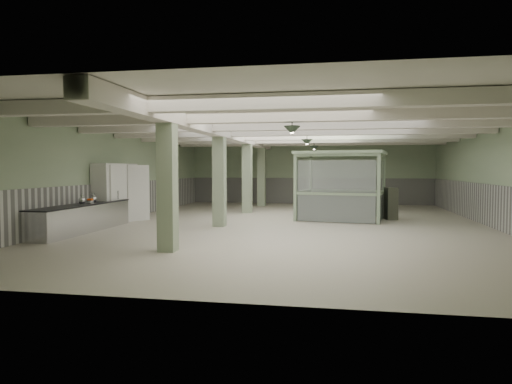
% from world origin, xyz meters
% --- Properties ---
extents(floor, '(20.00, 20.00, 0.00)m').
position_xyz_m(floor, '(0.00, 0.00, 0.00)').
color(floor, beige).
rests_on(floor, ground).
extents(ceiling, '(14.00, 20.00, 0.02)m').
position_xyz_m(ceiling, '(0.00, 0.00, 3.60)').
color(ceiling, white).
rests_on(ceiling, wall_back).
extents(wall_back, '(14.00, 0.02, 3.60)m').
position_xyz_m(wall_back, '(0.00, 10.00, 1.80)').
color(wall_back, '#A1B591').
rests_on(wall_back, floor).
extents(wall_front, '(14.00, 0.02, 3.60)m').
position_xyz_m(wall_front, '(0.00, -10.00, 1.80)').
color(wall_front, '#A1B591').
rests_on(wall_front, floor).
extents(wall_left, '(0.02, 20.00, 3.60)m').
position_xyz_m(wall_left, '(-7.00, 0.00, 1.80)').
color(wall_left, '#A1B591').
rests_on(wall_left, floor).
extents(wall_right, '(0.02, 20.00, 3.60)m').
position_xyz_m(wall_right, '(7.00, 0.00, 1.80)').
color(wall_right, '#A1B591').
rests_on(wall_right, floor).
extents(wainscot_left, '(0.05, 19.90, 1.50)m').
position_xyz_m(wainscot_left, '(-6.97, 0.00, 0.75)').
color(wainscot_left, silver).
rests_on(wainscot_left, floor).
extents(wainscot_right, '(0.05, 19.90, 1.50)m').
position_xyz_m(wainscot_right, '(6.97, 0.00, 0.75)').
color(wainscot_right, silver).
rests_on(wainscot_right, floor).
extents(wainscot_back, '(13.90, 0.05, 1.50)m').
position_xyz_m(wainscot_back, '(0.00, 9.97, 0.75)').
color(wainscot_back, silver).
rests_on(wainscot_back, floor).
extents(girder, '(0.45, 19.90, 0.40)m').
position_xyz_m(girder, '(-2.50, 0.00, 3.38)').
color(girder, silver).
rests_on(girder, ceiling).
extents(beam_a, '(13.90, 0.35, 0.32)m').
position_xyz_m(beam_a, '(0.00, -7.50, 3.42)').
color(beam_a, silver).
rests_on(beam_a, ceiling).
extents(beam_b, '(13.90, 0.35, 0.32)m').
position_xyz_m(beam_b, '(0.00, -5.00, 3.42)').
color(beam_b, silver).
rests_on(beam_b, ceiling).
extents(beam_c, '(13.90, 0.35, 0.32)m').
position_xyz_m(beam_c, '(0.00, -2.50, 3.42)').
color(beam_c, silver).
rests_on(beam_c, ceiling).
extents(beam_d, '(13.90, 0.35, 0.32)m').
position_xyz_m(beam_d, '(0.00, 0.00, 3.42)').
color(beam_d, silver).
rests_on(beam_d, ceiling).
extents(beam_e, '(13.90, 0.35, 0.32)m').
position_xyz_m(beam_e, '(0.00, 2.50, 3.42)').
color(beam_e, silver).
rests_on(beam_e, ceiling).
extents(beam_f, '(13.90, 0.35, 0.32)m').
position_xyz_m(beam_f, '(0.00, 5.00, 3.42)').
color(beam_f, silver).
rests_on(beam_f, ceiling).
extents(beam_g, '(13.90, 0.35, 0.32)m').
position_xyz_m(beam_g, '(0.00, 7.50, 3.42)').
color(beam_g, silver).
rests_on(beam_g, ceiling).
extents(column_a, '(0.42, 0.42, 3.60)m').
position_xyz_m(column_a, '(-2.50, -6.00, 1.80)').
color(column_a, '#91A383').
rests_on(column_a, floor).
extents(column_b, '(0.42, 0.42, 3.60)m').
position_xyz_m(column_b, '(-2.50, -1.00, 1.80)').
color(column_b, '#91A383').
rests_on(column_b, floor).
extents(column_c, '(0.42, 0.42, 3.60)m').
position_xyz_m(column_c, '(-2.50, 4.00, 1.80)').
color(column_c, '#91A383').
rests_on(column_c, floor).
extents(column_d, '(0.42, 0.42, 3.60)m').
position_xyz_m(column_d, '(-2.50, 8.00, 1.80)').
color(column_d, '#91A383').
rests_on(column_d, floor).
extents(pendant_front, '(0.44, 0.44, 0.22)m').
position_xyz_m(pendant_front, '(0.50, -5.00, 3.05)').
color(pendant_front, '#2D3D2E').
rests_on(pendant_front, ceiling).
extents(pendant_mid, '(0.44, 0.44, 0.22)m').
position_xyz_m(pendant_mid, '(0.50, 0.50, 3.05)').
color(pendant_mid, '#2D3D2E').
rests_on(pendant_mid, ceiling).
extents(pendant_back, '(0.44, 0.44, 0.22)m').
position_xyz_m(pendant_back, '(0.50, 5.50, 3.05)').
color(pendant_back, '#2D3D2E').
rests_on(pendant_back, ceiling).
extents(prep_counter, '(0.86, 4.92, 0.91)m').
position_xyz_m(prep_counter, '(-6.54, -3.17, 0.46)').
color(prep_counter, '#BABABF').
rests_on(prep_counter, floor).
extents(pitcher_near, '(0.28, 0.30, 0.32)m').
position_xyz_m(pitcher_near, '(-6.51, -2.56, 1.06)').
color(pitcher_near, '#BABABF').
rests_on(pitcher_near, prep_counter).
extents(pitcher_far, '(0.28, 0.31, 0.32)m').
position_xyz_m(pitcher_far, '(-6.48, -3.30, 1.06)').
color(pitcher_far, '#BABABF').
rests_on(pitcher_far, prep_counter).
extents(veg_colander, '(0.45, 0.45, 0.18)m').
position_xyz_m(veg_colander, '(-6.64, -1.40, 0.99)').
color(veg_colander, '#3F3E43').
rests_on(veg_colander, prep_counter).
extents(orange_bowl, '(0.32, 0.32, 0.09)m').
position_xyz_m(orange_bowl, '(-6.50, -2.76, 0.94)').
color(orange_bowl, '#B2B2B7').
rests_on(orange_bowl, prep_counter).
extents(walkin_cooler, '(1.07, 2.51, 2.30)m').
position_xyz_m(walkin_cooler, '(-6.62, -0.69, 1.15)').
color(walkin_cooler, white).
rests_on(walkin_cooler, floor).
extents(guard_booth, '(3.82, 3.38, 2.75)m').
position_xyz_m(guard_booth, '(1.79, 2.04, 1.84)').
color(guard_booth, '#93AD8A').
rests_on(guard_booth, floor).
extents(filing_cabinet, '(0.53, 0.67, 1.30)m').
position_xyz_m(filing_cabinet, '(3.78, 2.33, 0.65)').
color(filing_cabinet, '#4E5144').
rests_on(filing_cabinet, floor).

